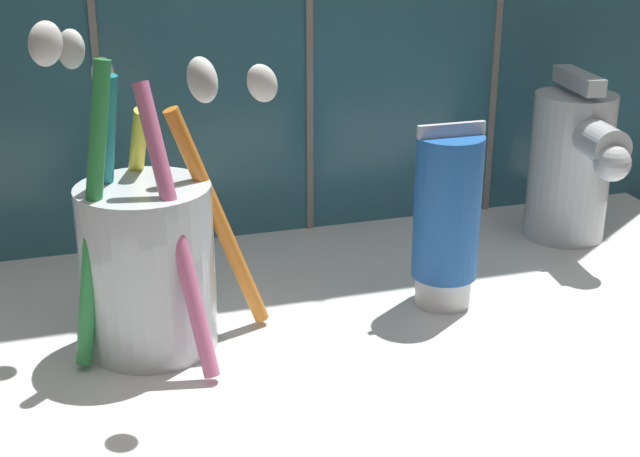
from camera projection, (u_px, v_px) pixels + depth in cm
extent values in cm
cube|color=white|center=(371.00, 351.00, 53.52)|extent=(60.62, 37.58, 2.00)
cylinder|color=silver|center=(148.00, 267.00, 50.63)|extent=(7.57, 7.57, 9.71)
cylinder|color=orange|center=(219.00, 220.00, 51.25)|extent=(5.73, 1.26, 13.77)
ellipsoid|color=white|center=(262.00, 83.00, 49.35)|extent=(2.41, 1.44, 2.64)
cylinder|color=yellow|center=(132.00, 208.00, 53.78)|extent=(2.60, 6.36, 13.46)
ellipsoid|color=white|center=(103.00, 74.00, 53.53)|extent=(1.91, 2.68, 2.68)
cylinder|color=teal|center=(105.00, 208.00, 50.32)|extent=(2.89, 3.29, 15.58)
ellipsoid|color=white|center=(71.00, 49.00, 47.90)|extent=(2.29, 2.40, 2.45)
cylinder|color=green|center=(93.00, 218.00, 47.22)|extent=(3.67, 2.18, 16.69)
ellipsoid|color=white|center=(45.00, 44.00, 42.92)|extent=(2.36, 1.96, 2.44)
cylinder|color=pink|center=(177.00, 233.00, 47.04)|extent=(3.41, 5.96, 15.49)
ellipsoid|color=white|center=(202.00, 80.00, 41.81)|extent=(2.16, 2.65, 2.63)
cylinder|color=white|center=(443.00, 288.00, 57.06)|extent=(3.53, 3.53, 1.99)
cylinder|color=blue|center=(447.00, 207.00, 55.05)|extent=(4.16, 4.16, 9.08)
cube|color=silver|center=(452.00, 130.00, 53.26)|extent=(4.36, 0.36, 0.80)
cylinder|color=silver|center=(569.00, 167.00, 66.40)|extent=(5.99, 5.99, 10.99)
cylinder|color=silver|center=(593.00, 138.00, 62.41)|extent=(3.47, 6.54, 2.70)
sphere|color=silver|center=(612.00, 163.00, 59.87)|extent=(2.52, 2.52, 2.52)
cube|color=silver|center=(579.00, 80.00, 64.04)|extent=(2.15, 6.13, 1.20)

